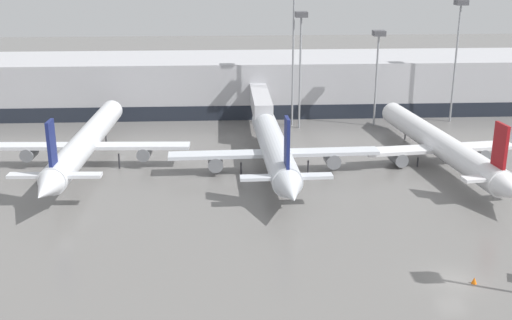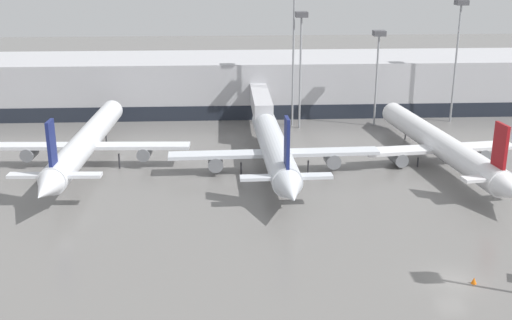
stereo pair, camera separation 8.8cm
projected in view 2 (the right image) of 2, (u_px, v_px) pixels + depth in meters
ground_plane at (454, 281)px, 53.99m from camera, size 320.00×320.00×0.00m
terminal_building at (333, 82)px, 111.27m from camera, size 160.00×31.18×9.00m
parked_jet_0 at (86, 142)px, 81.23m from camera, size 26.24×39.29×9.67m
parked_jet_2 at (274, 149)px, 79.11m from camera, size 26.15×35.05×9.98m
parked_jet_4 at (440, 144)px, 82.60m from camera, size 20.26×40.10×9.03m
traffic_cone_2 at (474, 281)px, 53.44m from camera, size 0.47×0.47×0.56m
apron_light_mast_0 at (294, 20)px, 96.14m from camera, size 1.80×1.80×21.13m
apron_light_mast_2 at (459, 27)px, 98.82m from camera, size 1.80×1.80×19.16m
apron_light_mast_6 at (378, 49)px, 97.32m from camera, size 1.80×1.80×14.84m
apron_light_mast_7 at (301, 37)px, 95.47m from camera, size 1.80×1.80×17.74m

